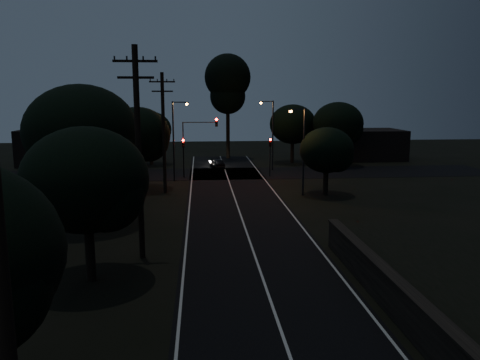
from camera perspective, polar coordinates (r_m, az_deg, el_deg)
road_surface at (r=41.29m, az=-0.85°, el=-1.66°), size 60.00×70.00×0.03m
utility_pole_mid at (r=24.55m, az=-12.27°, el=3.53°), size 2.20×0.30×11.00m
utility_pole_far at (r=41.42m, az=-9.31°, el=5.90°), size 2.20×0.30×10.50m
tree_left_b at (r=21.99m, az=-17.83°, el=-0.33°), size 5.65×5.65×7.19m
tree_left_c at (r=32.01m, az=-18.32°, el=5.22°), size 7.34×7.34×9.27m
tree_left_d at (r=43.56m, az=-12.12°, el=5.23°), size 5.95×5.95×7.55m
tree_far_nw at (r=59.54m, az=-10.71°, el=5.97°), size 5.24×5.24×6.64m
tree_far_w at (r=56.23m, az=-16.21°, el=6.47°), size 6.32×6.32×8.06m
tree_far_ne at (r=60.40m, az=6.66°, el=6.65°), size 5.91×5.91×7.48m
tree_far_e at (r=58.71m, az=12.08°, el=6.61°), size 6.15×6.15×7.81m
tree_right_a at (r=40.89m, az=10.77°, el=3.45°), size 4.63×4.63×5.89m
tall_pine at (r=64.33m, az=-1.51°, el=11.68°), size 6.21×6.21×14.12m
building_left at (r=63.86m, az=-20.51°, el=3.89°), size 10.00×8.00×4.40m
building_right at (r=66.58m, az=15.23°, el=4.24°), size 9.00×7.00×4.00m
signal_left at (r=49.54m, az=-6.92°, el=3.56°), size 0.28×0.35×4.10m
signal_right at (r=50.06m, az=3.69°, el=3.68°), size 0.28×0.35×4.10m
signal_mast at (r=49.36m, az=-4.99°, el=5.33°), size 3.70×0.35×6.25m
streetlight_a at (r=47.41m, az=-7.90°, el=5.43°), size 1.66×0.26×8.00m
streetlight_b at (r=53.95m, az=3.82°, el=6.07°), size 1.66×0.26×8.00m
streetlight_c at (r=40.36m, az=7.56°, el=4.21°), size 1.46×0.26×7.50m
car at (r=55.80m, az=-2.75°, el=2.02°), size 1.90×3.58×1.16m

